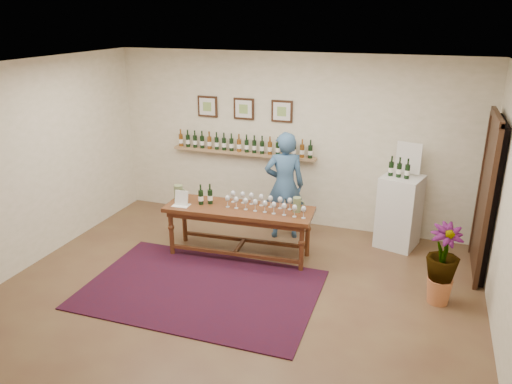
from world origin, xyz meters
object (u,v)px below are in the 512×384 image
(display_pedestal, at_px, (399,211))
(person, at_px, (284,186))
(tasting_table, at_px, (239,215))
(potted_plant, at_px, (442,265))

(display_pedestal, xyz_separation_m, person, (-1.73, -0.26, 0.30))
(tasting_table, xyz_separation_m, potted_plant, (2.76, -0.38, -0.12))
(potted_plant, bearing_deg, tasting_table, 172.22)
(potted_plant, relative_size, person, 0.52)
(display_pedestal, height_order, person, person)
(display_pedestal, relative_size, person, 0.65)
(potted_plant, distance_m, person, 2.66)
(potted_plant, xyz_separation_m, person, (-2.34, 1.23, 0.33))
(tasting_table, xyz_separation_m, display_pedestal, (2.15, 1.12, -0.09))
(tasting_table, relative_size, potted_plant, 2.42)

